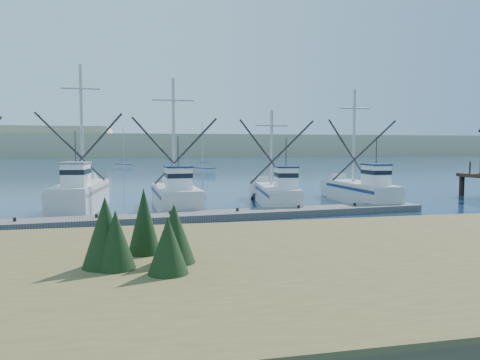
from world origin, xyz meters
name	(u,v)px	position (x,y,z in m)	size (l,w,h in m)	color
ground	(333,237)	(0.00, 0.00, 0.00)	(500.00, 500.00, 0.00)	#0C1A37
shore_bank	(184,301)	(-8.00, -10.00, 0.80)	(40.00, 10.00, 1.60)	#4C422D
floating_dock	(188,217)	(-6.11, 6.41, 0.21)	(30.81, 2.05, 0.41)	slate
dune_ridge	(154,146)	(0.00, 210.00, 5.00)	(360.00, 60.00, 10.00)	tan
trawler_fleet	(177,195)	(-6.24, 11.55, 0.96)	(29.60, 9.17, 9.83)	silver
sailboat_near	(203,170)	(1.54, 54.14, 0.50)	(3.41, 5.92, 8.10)	silver
sailboat_far	(124,166)	(-11.16, 72.76, 0.51)	(3.51, 5.48, 8.10)	silver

